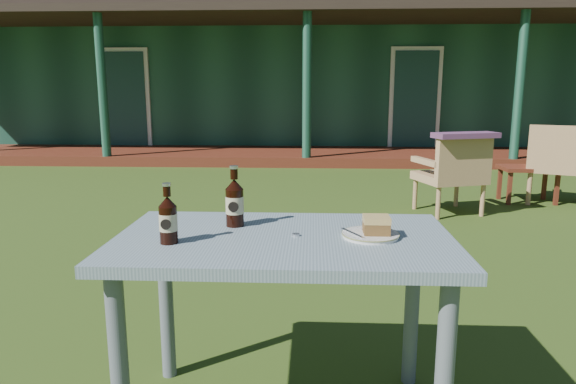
# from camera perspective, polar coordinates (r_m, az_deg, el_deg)

# --- Properties ---
(ground) EXTENTS (80.00, 80.00, 0.00)m
(ground) POSITION_cam_1_polar(r_m,az_deg,el_deg) (3.58, 1.02, -8.81)
(ground) COLOR #334916
(pavilion) EXTENTS (15.80, 8.30, 3.45)m
(pavilion) POSITION_cam_1_polar(r_m,az_deg,el_deg) (12.75, 2.38, 13.04)
(pavilion) COLOR #1B4633
(pavilion) RESTS_ON ground
(tree_mid) EXTENTS (0.28, 0.28, 9.50)m
(tree_mid) POSITION_cam_1_polar(r_m,az_deg,el_deg) (22.33, 10.88, 20.24)
(tree_mid) COLOR brown
(tree_mid) RESTS_ON ground
(cafe_table) EXTENTS (1.20, 0.70, 0.72)m
(cafe_table) POSITION_cam_1_polar(r_m,az_deg,el_deg) (1.86, -0.45, -7.91)
(cafe_table) COLOR slate
(cafe_table) RESTS_ON ground
(plate) EXTENTS (0.20, 0.20, 0.01)m
(plate) POSITION_cam_1_polar(r_m,az_deg,el_deg) (1.84, 9.15, -4.70)
(plate) COLOR silver
(plate) RESTS_ON cafe_table
(cake_slice) EXTENTS (0.09, 0.09, 0.06)m
(cake_slice) POSITION_cam_1_polar(r_m,az_deg,el_deg) (1.84, 9.79, -3.60)
(cake_slice) COLOR brown
(cake_slice) RESTS_ON plate
(fork) EXTENTS (0.08, 0.13, 0.00)m
(fork) POSITION_cam_1_polar(r_m,az_deg,el_deg) (1.83, 7.16, -4.55)
(fork) COLOR silver
(fork) RESTS_ON plate
(cola_bottle_near) EXTENTS (0.07, 0.07, 0.23)m
(cola_bottle_near) POSITION_cam_1_polar(r_m,az_deg,el_deg) (1.96, -5.95, -1.13)
(cola_bottle_near) COLOR black
(cola_bottle_near) RESTS_ON cafe_table
(cola_bottle_far) EXTENTS (0.06, 0.06, 0.21)m
(cola_bottle_far) POSITION_cam_1_polar(r_m,az_deg,el_deg) (1.78, -13.18, -2.97)
(cola_bottle_far) COLOR black
(cola_bottle_far) RESTS_ON cafe_table
(bottle_cap) EXTENTS (0.03, 0.03, 0.01)m
(bottle_cap) POSITION_cam_1_polar(r_m,az_deg,el_deg) (1.84, 0.89, -4.77)
(bottle_cap) COLOR silver
(bottle_cap) RESTS_ON cafe_table
(armchair_left) EXTENTS (0.72, 0.69, 0.78)m
(armchair_left) POSITION_cam_1_polar(r_m,az_deg,el_deg) (5.33, 17.95, 2.24)
(armchair_left) COLOR tan
(armchair_left) RESTS_ON ground
(armchair_right) EXTENTS (0.82, 0.80, 0.86)m
(armchair_right) POSITION_cam_1_polar(r_m,az_deg,el_deg) (6.24, 27.96, 3.16)
(armchair_right) COLOR tan
(armchair_right) RESTS_ON ground
(floral_throw) EXTENTS (0.66, 0.40, 0.05)m
(floral_throw) POSITION_cam_1_polar(r_m,az_deg,el_deg) (5.15, 19.14, 5.99)
(floral_throw) COLOR #5D3356
(floral_throw) RESTS_ON armchair_left
(side_table) EXTENTS (0.60, 0.40, 0.40)m
(side_table) POSITION_cam_1_polar(r_m,az_deg,el_deg) (6.24, 25.18, 2.05)
(side_table) COLOR #552214
(side_table) RESTS_ON ground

